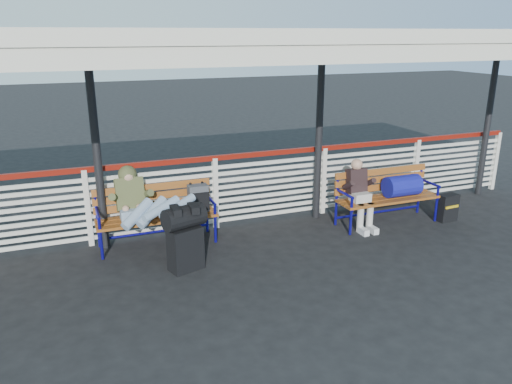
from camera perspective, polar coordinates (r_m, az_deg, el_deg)
name	(u,v)px	position (r m, az deg, el deg)	size (l,w,h in m)	color
ground	(258,277)	(6.78, 0.18, -9.65)	(60.00, 60.00, 0.00)	black
fence	(215,190)	(8.19, -4.68, 0.22)	(12.08, 0.08, 1.24)	silver
canopy	(234,39)	(6.83, -2.58, 17.08)	(12.60, 3.60, 3.16)	silver
luggage_stack	(185,235)	(6.84, -8.13, -4.93)	(0.63, 0.47, 0.92)	black
bench_left	(167,206)	(7.75, -10.17, -1.64)	(1.80, 0.56, 0.92)	#A85420
bench_right	(394,188)	(8.77, 15.53, 0.41)	(1.80, 0.56, 0.92)	#A85420
traveler_man	(149,206)	(7.32, -12.09, -1.62)	(0.94, 1.62, 0.77)	#92AAC5
companion_person	(360,193)	(8.39, 11.77, -0.14)	(0.32, 0.66, 1.15)	beige
suitcase_side	(447,208)	(9.23, 21.03, -1.68)	(0.35, 0.23, 0.47)	black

